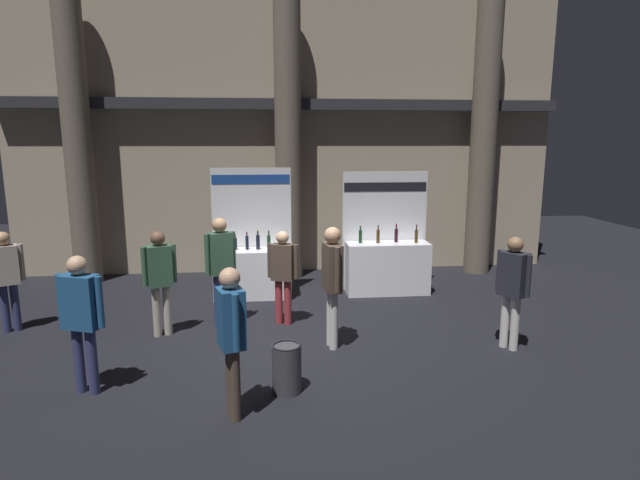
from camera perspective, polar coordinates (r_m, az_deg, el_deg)
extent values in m
plane|color=black|center=(8.12, -2.15, -11.10)|extent=(24.90, 24.90, 0.00)
cube|color=tan|center=(12.16, -3.69, 12.96)|extent=(12.45, 0.25, 6.97)
cube|color=#2D2D33|center=(11.87, -3.65, 14.70)|extent=(12.45, 0.20, 0.24)
cylinder|color=#665B4C|center=(12.11, -25.21, 10.44)|extent=(0.58, 0.58, 6.32)
cylinder|color=#665B4C|center=(11.46, -3.54, 11.46)|extent=(0.58, 0.58, 6.32)
cylinder|color=#665B4C|center=(12.44, 17.57, 10.94)|extent=(0.58, 0.58, 6.32)
cube|color=white|center=(10.26, -7.43, -3.69)|extent=(1.49, 0.60, 0.95)
cube|color=white|center=(10.42, -7.49, 0.96)|extent=(1.57, 0.04, 2.52)
cube|color=navy|center=(10.28, -7.64, 6.65)|extent=(1.52, 0.01, 0.18)
cylinder|color=black|center=(10.12, -10.66, -0.48)|extent=(0.07, 0.07, 0.26)
cylinder|color=black|center=(10.09, -10.69, 0.43)|extent=(0.03, 0.03, 0.07)
cylinder|color=black|center=(10.08, -10.70, 0.67)|extent=(0.03, 0.03, 0.02)
cylinder|color=black|center=(10.19, -9.33, -0.42)|extent=(0.07, 0.07, 0.23)
cylinder|color=black|center=(10.16, -9.36, 0.43)|extent=(0.03, 0.03, 0.07)
cylinder|color=gold|center=(10.16, -9.37, 0.67)|extent=(0.03, 0.03, 0.02)
cylinder|color=black|center=(10.18, -8.04, -0.31)|extent=(0.06, 0.06, 0.26)
cylinder|color=black|center=(10.15, -8.07, 0.61)|extent=(0.03, 0.03, 0.07)
cylinder|color=red|center=(10.15, -8.07, 0.86)|extent=(0.03, 0.03, 0.02)
cylinder|color=black|center=(10.17, -6.85, -0.25)|extent=(0.07, 0.07, 0.28)
cylinder|color=black|center=(10.14, -6.88, 0.76)|extent=(0.03, 0.03, 0.09)
cylinder|color=gold|center=(10.13, -6.88, 1.05)|extent=(0.03, 0.03, 0.02)
cylinder|color=#19381E|center=(10.17, -5.66, -0.26)|extent=(0.07, 0.07, 0.26)
cylinder|color=#19381E|center=(10.14, -5.68, 0.71)|extent=(0.03, 0.03, 0.08)
cylinder|color=black|center=(10.13, -5.68, 0.99)|extent=(0.03, 0.03, 0.02)
cylinder|color=#19381E|center=(10.09, -4.45, -0.33)|extent=(0.07, 0.07, 0.26)
cylinder|color=#19381E|center=(10.06, -4.46, 0.60)|extent=(0.03, 0.03, 0.07)
cylinder|color=red|center=(10.05, -4.46, 0.85)|extent=(0.03, 0.03, 0.02)
cube|color=white|center=(10.53, 7.41, -3.08)|extent=(1.66, 0.60, 1.03)
cube|color=white|center=(10.71, 7.09, 1.00)|extent=(1.74, 0.04, 2.43)
cube|color=black|center=(10.57, 7.23, 5.83)|extent=(1.69, 0.01, 0.18)
cylinder|color=#19381E|center=(10.33, 4.47, 0.36)|extent=(0.07, 0.07, 0.26)
cylinder|color=#19381E|center=(10.31, 4.48, 1.26)|extent=(0.03, 0.03, 0.07)
cylinder|color=black|center=(10.30, 4.48, 1.50)|extent=(0.03, 0.03, 0.02)
cylinder|color=#472D14|center=(10.37, 6.41, 0.40)|extent=(0.07, 0.07, 0.27)
cylinder|color=#472D14|center=(10.34, 6.43, 1.32)|extent=(0.03, 0.03, 0.07)
cylinder|color=black|center=(10.33, 6.44, 1.58)|extent=(0.03, 0.03, 0.02)
cylinder|color=black|center=(10.50, 8.39, 0.49)|extent=(0.07, 0.07, 0.27)
cylinder|color=black|center=(10.47, 8.41, 1.45)|extent=(0.03, 0.03, 0.09)
cylinder|color=red|center=(10.47, 8.42, 1.73)|extent=(0.03, 0.03, 0.02)
cylinder|color=#472D14|center=(10.50, 10.55, 0.40)|extent=(0.06, 0.06, 0.26)
cylinder|color=#472D14|center=(10.47, 10.58, 1.35)|extent=(0.03, 0.03, 0.09)
cylinder|color=black|center=(10.46, 10.59, 1.63)|extent=(0.03, 0.03, 0.02)
cylinder|color=#38383D|center=(6.53, -3.67, -13.99)|extent=(0.36, 0.36, 0.59)
torus|color=black|center=(6.41, -3.71, -11.50)|extent=(0.36, 0.36, 0.02)
cylinder|color=silver|center=(7.85, 1.18, -8.46)|extent=(0.12, 0.12, 0.88)
cylinder|color=silver|center=(7.70, 1.52, -8.86)|extent=(0.12, 0.12, 0.88)
cube|color=#47382D|center=(7.55, 1.37, -3.02)|extent=(0.28, 0.45, 0.70)
sphere|color=tan|center=(7.45, 1.39, 0.53)|extent=(0.24, 0.24, 0.24)
cylinder|color=#47382D|center=(7.78, 0.87, -2.46)|extent=(0.08, 0.08, 0.66)
cylinder|color=#47382D|center=(7.31, 1.92, -3.35)|extent=(0.08, 0.08, 0.66)
cylinder|color=navy|center=(9.77, -31.38, -6.46)|extent=(0.12, 0.12, 0.79)
cylinder|color=navy|center=(9.78, -30.51, -6.37)|extent=(0.12, 0.12, 0.79)
cube|color=#ADA393|center=(9.61, -31.35, -2.36)|extent=(0.44, 0.39, 0.63)
sphere|color=tan|center=(9.53, -31.61, 0.14)|extent=(0.22, 0.22, 0.22)
cylinder|color=#ADA393|center=(9.61, -30.02, -2.13)|extent=(0.08, 0.08, 0.59)
cylinder|color=silver|center=(8.27, 19.70, -8.35)|extent=(0.12, 0.12, 0.81)
cylinder|color=silver|center=(8.19, 20.67, -8.60)|extent=(0.12, 0.12, 0.81)
cube|color=#23232D|center=(8.02, 20.52, -3.54)|extent=(0.41, 0.45, 0.65)
sphere|color=#8C6647|center=(7.93, 20.73, -0.46)|extent=(0.22, 0.22, 0.22)
cylinder|color=#23232D|center=(8.13, 19.13, -3.14)|extent=(0.08, 0.08, 0.61)
cylinder|color=#23232D|center=(7.91, 21.97, -3.73)|extent=(0.08, 0.08, 0.61)
cylinder|color=navy|center=(8.78, -11.22, -6.56)|extent=(0.12, 0.12, 0.88)
cylinder|color=navy|center=(8.84, -10.26, -6.42)|extent=(0.12, 0.12, 0.88)
cube|color=#33563D|center=(8.61, -10.92, -1.49)|extent=(0.42, 0.36, 0.70)
sphere|color=tan|center=(8.52, -11.03, 1.63)|extent=(0.24, 0.24, 0.24)
cylinder|color=#33563D|center=(8.53, -12.33, -1.54)|extent=(0.08, 0.08, 0.66)
cylinder|color=#33563D|center=(8.69, -9.54, -1.21)|extent=(0.08, 0.08, 0.66)
cylinder|color=#ADA393|center=(8.59, -17.56, -7.52)|extent=(0.12, 0.12, 0.81)
cylinder|color=#ADA393|center=(8.62, -16.47, -7.39)|extent=(0.12, 0.12, 0.81)
cube|color=#33563D|center=(8.41, -17.29, -2.75)|extent=(0.42, 0.35, 0.64)
sphere|color=brown|center=(8.32, -17.46, 0.18)|extent=(0.22, 0.22, 0.22)
cylinder|color=#33563D|center=(8.37, -18.81, -2.79)|extent=(0.08, 0.08, 0.61)
cylinder|color=#33563D|center=(8.45, -15.79, -2.49)|extent=(0.08, 0.08, 0.61)
cylinder|color=#47382D|center=(5.94, -9.36, -15.51)|extent=(0.12, 0.12, 0.83)
cylinder|color=#47382D|center=(6.07, -9.73, -14.92)|extent=(0.12, 0.12, 0.83)
cube|color=navy|center=(5.72, -9.78, -8.49)|extent=(0.35, 0.39, 0.66)
sphere|color=tan|center=(5.59, -9.93, -4.15)|extent=(0.23, 0.23, 0.23)
cylinder|color=navy|center=(5.52, -9.24, -9.01)|extent=(0.08, 0.08, 0.62)
cylinder|color=navy|center=(5.91, -10.29, -7.71)|extent=(0.08, 0.08, 0.62)
cylinder|color=navy|center=(6.99, -23.79, -12.14)|extent=(0.12, 0.12, 0.83)
cylinder|color=navy|center=(7.10, -25.01, -11.88)|extent=(0.12, 0.12, 0.83)
cube|color=navy|center=(6.81, -24.90, -6.21)|extent=(0.50, 0.36, 0.66)
sphere|color=tan|center=(6.70, -25.20, -2.53)|extent=(0.23, 0.23, 0.23)
cylinder|color=navy|center=(6.64, -23.09, -6.33)|extent=(0.08, 0.08, 0.62)
cylinder|color=navy|center=(6.97, -26.64, -5.83)|extent=(0.08, 0.08, 0.62)
cylinder|color=maroon|center=(8.78, -4.55, -6.77)|extent=(0.12, 0.12, 0.77)
cylinder|color=maroon|center=(8.74, -3.57, -6.85)|extent=(0.12, 0.12, 0.77)
cube|color=#47382D|center=(8.58, -4.13, -2.44)|extent=(0.41, 0.32, 0.61)
sphere|color=tan|center=(8.49, -4.16, 0.28)|extent=(0.21, 0.21, 0.21)
cylinder|color=#47382D|center=(8.64, -5.55, -2.26)|extent=(0.08, 0.08, 0.58)
cylinder|color=#47382D|center=(8.51, -2.68, -2.42)|extent=(0.08, 0.08, 0.58)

